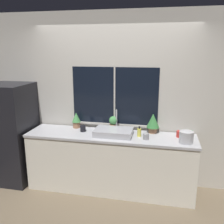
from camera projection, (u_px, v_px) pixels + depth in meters
ground_plane at (106, 198)px, 3.67m from camera, size 14.00×14.00×0.00m
wall_back at (115, 100)px, 3.96m from camera, size 8.00×0.09×2.70m
wall_left at (17, 88)px, 5.22m from camera, size 0.06×7.00×2.70m
counter at (110, 162)px, 3.84m from camera, size 2.53×0.60×0.89m
refrigerator at (12, 133)px, 4.06m from camera, size 0.66×0.71×1.61m
sink at (114, 132)px, 3.70m from camera, size 0.56×0.42×0.34m
potted_plant_left at (76, 119)px, 4.02m from camera, size 0.14×0.14×0.25m
potted_plant_center at (113, 123)px, 3.91m from camera, size 0.13×0.13×0.22m
potted_plant_right at (153, 122)px, 3.77m from camera, size 0.19×0.19×0.30m
soap_bottle at (139, 132)px, 3.64m from camera, size 0.06×0.06×0.15m
mug_black at (83, 129)px, 3.86m from camera, size 0.08×0.08×0.09m
mug_green at (190, 134)px, 3.63m from camera, size 0.07×0.07×0.09m
mug_grey at (146, 136)px, 3.52m from camera, size 0.08×0.08×0.09m
mug_red at (180, 134)px, 3.61m from camera, size 0.09×0.09×0.09m
kettle at (186, 137)px, 3.38m from camera, size 0.19×0.19×0.18m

